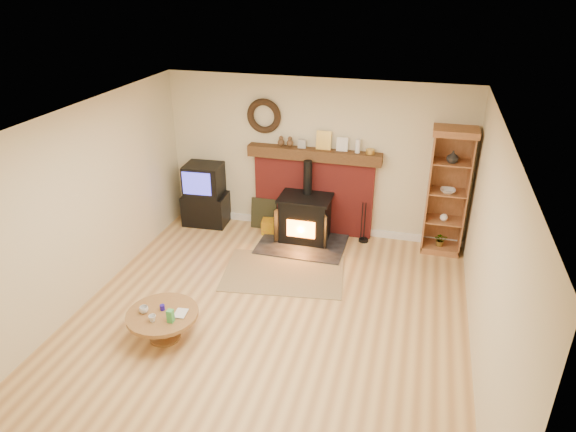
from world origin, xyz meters
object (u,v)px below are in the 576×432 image
(wood_stove, at_px, (305,220))
(tv_unit, at_px, (205,196))
(coffee_table, at_px, (163,318))
(curio_cabinet, at_px, (447,192))

(wood_stove, xyz_separation_m, tv_unit, (-1.84, 0.19, 0.14))
(wood_stove, xyz_separation_m, coffee_table, (-1.06, -2.90, -0.08))
(wood_stove, relative_size, curio_cabinet, 0.69)
(tv_unit, distance_m, curio_cabinet, 4.05)
(wood_stove, bearing_deg, tv_unit, 174.05)
(tv_unit, bearing_deg, coffee_table, -75.97)
(tv_unit, xyz_separation_m, coffee_table, (0.77, -3.10, -0.22))
(curio_cabinet, height_order, coffee_table, curio_cabinet)
(tv_unit, height_order, coffee_table, tv_unit)
(wood_stove, distance_m, curio_cabinet, 2.28)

